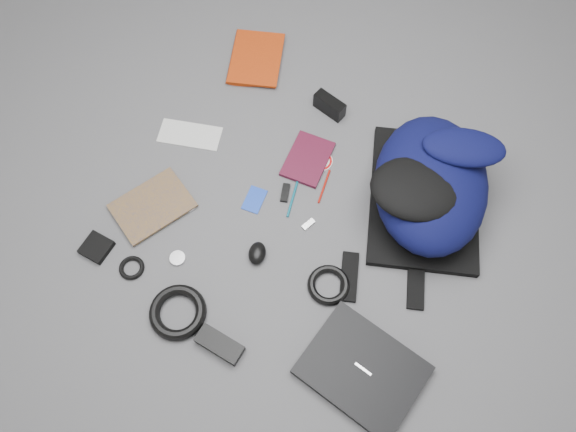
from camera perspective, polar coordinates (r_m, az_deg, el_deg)
The scene contains 22 objects.
ground at distance 1.73m, azimuth 0.00°, elevation -0.28°, with size 4.00×4.00×0.00m, color #4F4F51.
backpack at distance 1.72m, azimuth 14.30°, elevation 3.20°, with size 0.36×0.52×0.22m, color black, non-canonical shape.
laptop at distance 1.60m, azimuth 7.57°, elevation -15.25°, with size 0.31×0.24×0.03m, color black.
textbook_red at distance 2.07m, azimuth -5.80°, elevation 15.83°, with size 0.18×0.24×0.03m, color #962808.
comic_book at distance 1.84m, azimuth -14.91°, elevation 2.90°, with size 0.17×0.23×0.02m, color #BD870D.
envelope at distance 1.91m, azimuth -9.94°, elevation 8.15°, with size 0.20×0.09×0.00m, color silver.
dvd_case at distance 1.83m, azimuth 2.01°, elevation 5.80°, with size 0.13×0.18×0.01m, color #3A0B1B.
compact_camera at distance 1.92m, azimuth 4.24°, elevation 11.14°, with size 0.11×0.04×0.06m, color black.
sticker_disc at distance 1.83m, azimuth 3.35°, elevation 5.64°, with size 0.08×0.08×0.00m, color white.
pen_teal at distance 1.76m, azimuth 0.48°, elevation 1.82°, with size 0.01×0.01×0.13m, color #0C596E.
pen_red at distance 1.78m, azimuth 3.70°, elevation 3.03°, with size 0.01×0.01×0.12m, color #9F160C.
id_badge at distance 1.76m, azimuth -3.43°, elevation 1.67°, with size 0.06×0.09×0.00m, color #183DB6.
usb_black at distance 1.77m, azimuth -0.28°, elevation 2.38°, with size 0.02×0.06×0.01m, color black.
usb_silver at distance 1.72m, azimuth 2.08°, elevation -0.85°, with size 0.02×0.04×0.01m, color silver.
mouse at distance 1.67m, azimuth -3.15°, elevation -3.79°, with size 0.05×0.07×0.04m, color black.
headphone_left at distance 1.77m, azimuth -10.05°, elevation 1.08°, with size 0.05×0.05×0.01m, color #A6A6A8.
headphone_right at distance 1.71m, azimuth -11.16°, elevation -4.23°, with size 0.05×0.05×0.01m, color silver.
cable_coil at distance 1.65m, azimuth 4.14°, elevation -7.00°, with size 0.12×0.12×0.02m, color black.
power_brick at distance 1.61m, azimuth -6.96°, elevation -12.82°, with size 0.13×0.06×0.03m, color black.
power_cord_coil at distance 1.65m, azimuth -11.13°, elevation -9.57°, with size 0.16×0.16×0.03m, color black.
pouch at distance 1.78m, azimuth -18.88°, elevation -3.04°, with size 0.08×0.08×0.02m, color black.
earbud_coil at distance 1.73m, azimuth -15.59°, elevation -5.10°, with size 0.08×0.08×0.01m, color black.
Camera 1 is at (0.35, -0.63, 1.58)m, focal length 35.00 mm.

